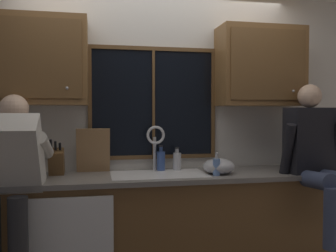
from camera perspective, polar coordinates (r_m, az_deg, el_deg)
name	(u,v)px	position (r m, az deg, el deg)	size (l,w,h in m)	color
back_wall	(153,130)	(3.39, -2.36, -0.64)	(5.70, 0.12, 2.55)	silver
window_glass	(153,103)	(3.32, -2.32, 3.62)	(1.10, 0.02, 0.95)	black
window_frame_top	(153,49)	(3.36, -2.30, 12.04)	(1.17, 0.02, 0.04)	brown
window_frame_bottom	(154,157)	(3.34, -2.28, -4.87)	(1.17, 0.02, 0.04)	brown
window_frame_left	(90,103)	(3.27, -12.17, 3.59)	(0.04, 0.02, 0.95)	brown
window_frame_right	(213,103)	(3.45, 7.08, 3.55)	(0.04, 0.02, 0.95)	brown
window_mullion_center	(154,103)	(3.31, -2.29, 3.62)	(0.02, 0.02, 0.95)	brown
lower_cabinet_run	(160,230)	(3.20, -1.33, -16.03)	(3.30, 0.58, 0.88)	brown
countertop	(160,177)	(3.07, -1.27, -7.97)	(3.36, 0.62, 0.04)	slate
dishwasher_front	(72,248)	(2.86, -14.86, -18.00)	(0.60, 0.02, 0.74)	white
upper_cabinet_left	(39,61)	(3.18, -19.64, 9.62)	(0.78, 0.36, 0.72)	brown
upper_cabinet_right	(260,67)	(3.48, 14.29, 9.01)	(0.78, 0.36, 0.72)	brown
sink	(159,186)	(3.10, -1.45, -9.36)	(0.80, 0.46, 0.21)	silver
faucet	(156,142)	(3.22, -1.87, -2.59)	(0.18, 0.09, 0.40)	silver
person_standing	(9,181)	(2.77, -23.75, -7.86)	(0.53, 0.68, 1.57)	#262628
person_sitting_on_counter	(316,153)	(3.28, 22.18, -3.89)	(0.54, 0.62, 1.26)	#384260
knife_block	(56,162)	(3.15, -17.12, -5.45)	(0.12, 0.18, 0.32)	brown
cutting_board	(93,150)	(3.22, -11.66, -3.78)	(0.29, 0.02, 0.39)	#997047
mixing_bowl	(219,166)	(3.13, 7.97, -6.30)	(0.27, 0.27, 0.13)	#B7B7BC
soap_dispenser	(216,167)	(3.03, 7.61, -6.33)	(0.06, 0.07, 0.19)	#668CCC
bottle_green_glass	(177,161)	(3.28, 1.42, -5.48)	(0.07, 0.07, 0.21)	#B7B7BC
bottle_tall_clear	(161,160)	(3.25, -1.12, -5.40)	(0.07, 0.07, 0.23)	#334C8C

